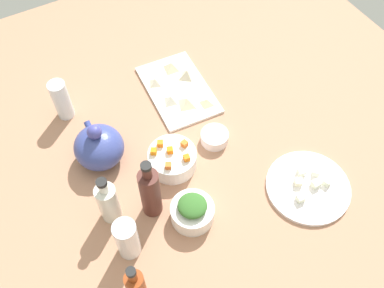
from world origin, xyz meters
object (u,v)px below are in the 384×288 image
object	(u,v)px
drinking_glass_0	(127,239)
drinking_glass_1	(61,100)
bottle_2	(150,192)
plate_tofu	(308,187)
bowl_greens	(192,213)
bowl_carrots	(172,159)
cutting_board	(178,90)
bottle_1	(108,202)
bowl_small_side	(215,137)
teapot	(99,147)

from	to	relation	value
drinking_glass_0	drinking_glass_1	size ratio (longest dim) A/B	0.99
bottle_2	plate_tofu	bearing A→B (deg)	-111.06
bowl_greens	bowl_carrots	world-z (taller)	bowl_carrots
bowl_carrots	drinking_glass_1	distance (cm)	42.16
cutting_board	bowl_greens	size ratio (longest dim) A/B	2.55
bowl_greens	plate_tofu	bearing A→B (deg)	-104.07
bottle_1	cutting_board	bearing A→B (deg)	-50.20
drinking_glass_0	plate_tofu	bearing A→B (deg)	-99.05
cutting_board	bowl_small_side	bearing A→B (deg)	179.88
drinking_glass_1	bowl_carrots	bearing A→B (deg)	-148.36
bowl_small_side	drinking_glass_1	size ratio (longest dim) A/B	0.61
teapot	bottle_2	bearing A→B (deg)	-165.59
bowl_greens	drinking_glass_1	bearing A→B (deg)	18.86
plate_tofu	bottle_1	size ratio (longest dim) A/B	1.32
bottle_2	bottle_1	bearing A→B (deg)	69.98
teapot	drinking_glass_1	size ratio (longest dim) A/B	1.17
bowl_small_side	drinking_glass_0	xyz separation A→B (cm)	(-20.20, 39.39, 5.41)
bowl_carrots	drinking_glass_1	bearing A→B (deg)	31.64
bowl_greens	teapot	distance (cm)	35.34
teapot	bottle_1	world-z (taller)	bottle_1
bowl_small_side	bottle_2	bearing A→B (deg)	113.01
cutting_board	drinking_glass_0	world-z (taller)	drinking_glass_0
bowl_greens	cutting_board	bearing A→B (deg)	-23.51
plate_tofu	bowl_small_side	distance (cm)	32.91
bowl_carrots	teapot	xyz separation A→B (cm)	(13.22, 18.31, 3.20)
cutting_board	bottle_1	distance (cm)	52.03
drinking_glass_0	bowl_greens	bearing A→B (deg)	-89.83
bowl_carrots	bottle_2	xyz separation A→B (cm)	(-10.55, 12.20, 6.96)
cutting_board	drinking_glass_0	xyz separation A→B (cm)	(-45.20, 39.45, 6.79)
plate_tofu	bottle_2	distance (cm)	48.01
bottle_1	drinking_glass_0	size ratio (longest dim) A/B	1.32
plate_tofu	bowl_small_side	xyz separation A→B (cm)	(28.96, 15.58, 1.28)
bowl_small_side	drinking_glass_0	distance (cm)	44.60
bowl_greens	drinking_glass_0	world-z (taller)	drinking_glass_0
bowl_greens	bowl_small_side	size ratio (longest dim) A/B	1.40
plate_tofu	teapot	xyz separation A→B (cm)	(40.69, 50.04, 5.67)
plate_tofu	bottle_2	xyz separation A→B (cm)	(16.92, 43.93, 9.44)
bottle_2	cutting_board	bearing A→B (deg)	-37.49
drinking_glass_0	bottle_1	bearing A→B (deg)	0.60
drinking_glass_0	drinking_glass_1	world-z (taller)	drinking_glass_1
bottle_2	drinking_glass_1	distance (cm)	47.36
cutting_board	drinking_glass_0	bearing A→B (deg)	138.89
teapot	bowl_small_side	bearing A→B (deg)	-108.81
bowl_carrots	drinking_glass_1	xyz separation A→B (cm)	(35.71, 22.00, 4.32)
bottle_1	drinking_glass_0	distance (cm)	12.24
bowl_greens	bowl_small_side	distance (cm)	28.11
plate_tofu	bowl_carrots	distance (cm)	42.04
bowl_greens	bottle_2	xyz separation A→B (cm)	(8.10, 8.77, 7.15)
cutting_board	plate_tofu	distance (cm)	56.14
bowl_greens	bottle_2	distance (cm)	13.92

